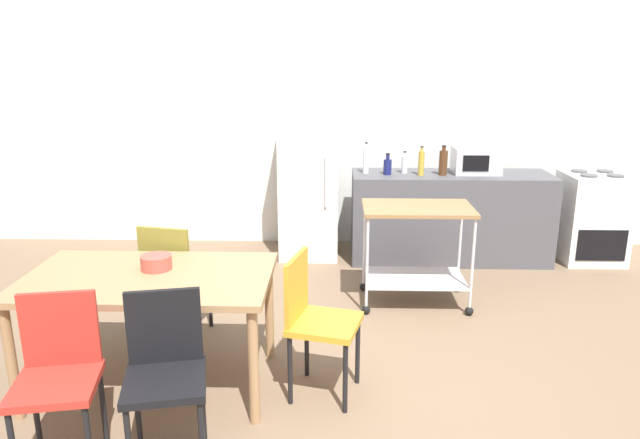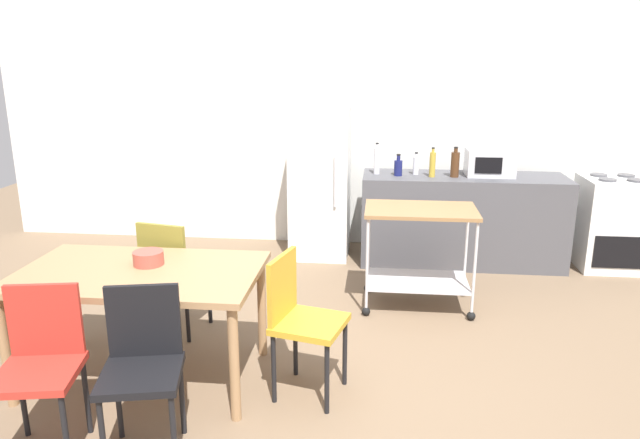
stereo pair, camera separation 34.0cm
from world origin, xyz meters
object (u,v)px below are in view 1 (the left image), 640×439
object	(u,v)px
chair_red	(58,370)
bottle_olive_oil	(387,166)
stove_oven	(591,217)
kitchen_cart	(416,239)
chair_mustard	(315,315)
dining_table	(149,287)
bottle_wine	(443,162)
bottle_soda	(421,163)
chair_olive	(173,273)
refrigerator	(309,183)
microwave	(476,160)
bottle_vinegar	(404,164)
bottle_hot_sauce	(366,160)
chair_black	(165,367)
fruit_bowl	(156,262)

from	to	relation	value
chair_red	bottle_olive_oil	distance (m)	3.74
stove_oven	kitchen_cart	distance (m)	2.27
chair_mustard	kitchen_cart	world-z (taller)	chair_mustard
dining_table	bottle_wine	size ratio (longest dim) A/B	5.06
bottle_soda	chair_olive	bearing A→B (deg)	-138.68
bottle_wine	chair_red	bearing A→B (deg)	-127.55
stove_oven	bottle_olive_oil	distance (m)	2.17
refrigerator	microwave	world-z (taller)	refrigerator
chair_olive	bottle_olive_oil	bearing A→B (deg)	-121.54
bottle_olive_oil	bottle_wine	xyz separation A→B (m)	(0.55, -0.01, 0.04)
bottle_vinegar	bottle_soda	size ratio (longest dim) A/B	0.76
refrigerator	kitchen_cart	bearing A→B (deg)	-52.71
bottle_vinegar	dining_table	bearing A→B (deg)	-125.74
chair_mustard	stove_oven	xyz separation A→B (m)	(2.74, 2.59, -0.07)
chair_red	microwave	distance (m)	4.35
bottle_wine	microwave	distance (m)	0.37
kitchen_cart	bottle_vinegar	world-z (taller)	bottle_vinegar
bottle_hot_sauce	dining_table	bearing A→B (deg)	-119.65
bottle_hot_sauce	chair_black	bearing A→B (deg)	-109.75
microwave	fruit_bowl	xyz separation A→B (m)	(-2.53, -2.46, -0.24)
dining_table	fruit_bowl	size ratio (longest dim) A/B	7.82
stove_oven	bottle_hot_sauce	distance (m)	2.39
refrigerator	bottle_hot_sauce	xyz separation A→B (m)	(0.58, -0.08, 0.26)
microwave	chair_black	bearing A→B (deg)	-124.89
chair_mustard	stove_oven	distance (m)	3.77
bottle_hot_sauce	microwave	bearing A→B (deg)	1.70
bottle_soda	microwave	distance (m)	0.58
chair_black	bottle_vinegar	world-z (taller)	bottle_vinegar
chair_red	stove_oven	distance (m)	5.17
chair_black	bottle_hot_sauce	size ratio (longest dim) A/B	2.85
bottle_vinegar	bottle_hot_sauce	bearing A→B (deg)	-178.04
chair_mustard	chair_olive	bearing A→B (deg)	70.55
bottle_wine	fruit_bowl	bearing A→B (deg)	-132.86
chair_black	bottle_olive_oil	size ratio (longest dim) A/B	4.14
dining_table	kitchen_cart	distance (m)	2.27
kitchen_cart	chair_red	bearing A→B (deg)	-134.55
chair_olive	bottle_soda	bearing A→B (deg)	-127.08
chair_olive	fruit_bowl	bearing A→B (deg)	108.13
chair_black	bottle_olive_oil	xyz separation A→B (m)	(1.37, 3.15, 0.47)
chair_mustard	bottle_soda	world-z (taller)	bottle_soda
chair_black	kitchen_cart	world-z (taller)	chair_black
bottle_hot_sauce	bottle_olive_oil	size ratio (longest dim) A/B	1.45
bottle_soda	chair_black	bearing A→B (deg)	-118.57
chair_olive	bottle_vinegar	size ratio (longest dim) A/B	4.00
chair_mustard	microwave	size ratio (longest dim) A/B	1.93
bottle_hot_sauce	bottle_soda	size ratio (longest dim) A/B	1.08
dining_table	microwave	bearing A→B (deg)	45.14
bottle_vinegar	bottle_wine	xyz separation A→B (m)	(0.37, -0.09, 0.04)
dining_table	kitchen_cart	size ratio (longest dim) A/B	1.65
stove_oven	bottle_vinegar	xyz separation A→B (m)	(-1.93, 0.01, 0.54)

